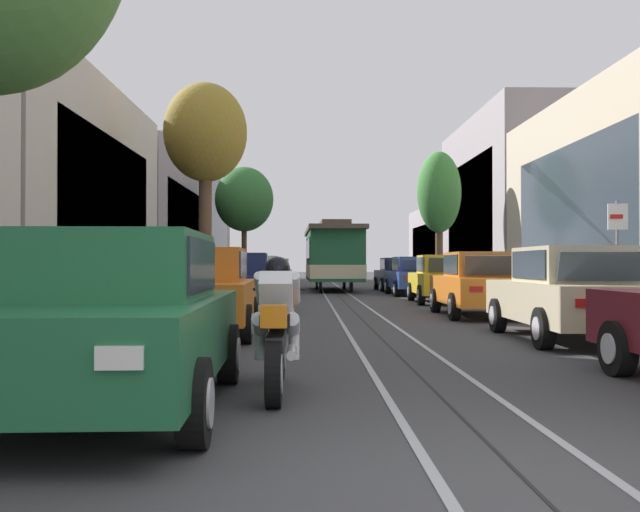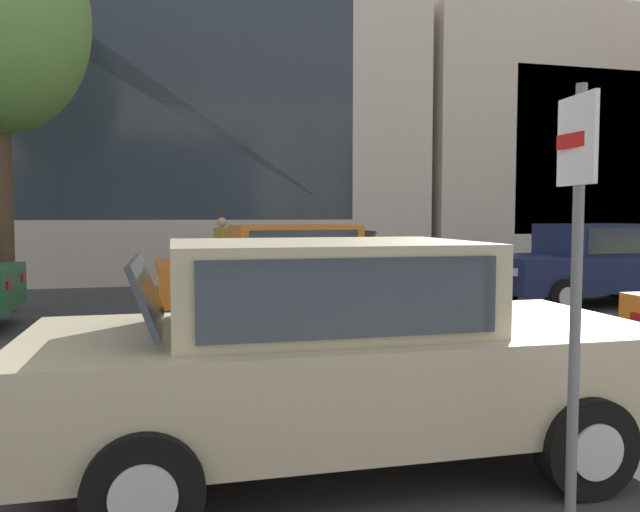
{
  "view_description": "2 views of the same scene",
  "coord_description": "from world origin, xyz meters",
  "views": [
    {
      "loc": [
        -1.31,
        -3.76,
        1.29
      ],
      "look_at": [
        -0.59,
        31.85,
        1.69
      ],
      "focal_mm": 39.22,
      "sensor_mm": 36.0,
      "label": 1
    },
    {
      "loc": [
        7.35,
        6.78,
        1.77
      ],
      "look_at": [
        -2.9,
        9.4,
        1.06
      ],
      "focal_mm": 35.03,
      "sensor_mm": 36.0,
      "label": 2
    }
  ],
  "objects": [
    {
      "name": "ground_plane",
      "position": [
        0.0,
        25.86,
        0.0
      ],
      "size": [
        161.6,
        161.6,
        0.0
      ],
      "primitive_type": "plane",
      "color": "#38383A"
    },
    {
      "name": "trolley_track_rails",
      "position": [
        0.0,
        30.32,
        0.0
      ],
      "size": [
        1.14,
        72.64,
        0.01
      ],
      "color": "gray",
      "rests_on": "ground"
    },
    {
      "name": "building_facade_left",
      "position": [
        -11.29,
        30.57,
        4.85
      ],
      "size": [
        5.95,
        64.34,
        10.92
      ],
      "color": "beige",
      "rests_on": "ground"
    },
    {
      "name": "building_facade_right",
      "position": [
        10.8,
        29.79,
        4.03
      ],
      "size": [
        4.87,
        64.34,
        10.04
      ],
      "color": "beige",
      "rests_on": "ground"
    },
    {
      "name": "parked_car_green_near_left",
      "position": [
        -3.0,
        2.5,
        0.8
      ],
      "size": [
        2.07,
        4.39,
        1.58
      ],
      "color": "#1E6038",
      "rests_on": "ground"
    },
    {
      "name": "parked_car_orange_second_left",
      "position": [
        -3.2,
        8.9,
        0.8
      ],
      "size": [
        2.08,
        4.4,
        1.58
      ],
      "color": "orange",
      "rests_on": "ground"
    },
    {
      "name": "parked_car_navy_mid_left",
      "position": [
        -3.1,
        15.01,
        0.8
      ],
      "size": [
        2.1,
        4.4,
        1.58
      ],
      "color": "#19234C",
      "rests_on": "ground"
    },
    {
      "name": "parked_car_silver_fourth_left",
      "position": [
        -3.11,
        21.66,
        0.8
      ],
      "size": [
        2.01,
        4.36,
        1.58
      ],
      "color": "#B7B7BC",
      "rests_on": "ground"
    },
    {
      "name": "parked_car_white_fifth_left",
      "position": [
        -3.07,
        27.95,
        0.8
      ],
      "size": [
        2.05,
        4.38,
        1.58
      ],
      "color": "silver",
      "rests_on": "ground"
    },
    {
      "name": "parked_car_yellow_sixth_left",
      "position": [
        -3.03,
        34.77,
        0.8
      ],
      "size": [
        2.04,
        4.38,
        1.58
      ],
      "color": "gold",
      "rests_on": "ground"
    },
    {
      "name": "parked_car_beige_second_right",
      "position": [
        3.17,
        7.98,
        0.8
      ],
      "size": [
        2.05,
        4.38,
        1.58
      ],
      "color": "#C1B28E",
      "rests_on": "ground"
    },
    {
      "name": "parked_car_orange_mid_right",
      "position": [
        2.98,
        13.35,
        0.8
      ],
      "size": [
        2.07,
        4.39,
        1.58
      ],
      "color": "orange",
      "rests_on": "ground"
    },
    {
      "name": "parked_car_yellow_fourth_right",
      "position": [
        3.22,
        19.27,
        0.8
      ],
      "size": [
        2.1,
        4.41,
        1.58
      ],
      "color": "gold",
      "rests_on": "ground"
    },
    {
      "name": "parked_car_blue_fifth_right",
      "position": [
        3.12,
        24.91,
        0.8
      ],
      "size": [
        2.04,
        4.38,
        1.58
      ],
      "color": "#233D93",
      "rests_on": "ground"
    },
    {
      "name": "parked_car_navy_sixth_right",
      "position": [
        3.12,
        29.81,
        0.8
      ],
      "size": [
        2.05,
        4.38,
        1.58
      ],
      "color": "#19234C",
      "rests_on": "ground"
    },
    {
      "name": "street_tree_kerb_left_second",
      "position": [
        -5.07,
        22.38,
        6.1
      ],
      "size": [
        3.11,
        3.24,
        8.07
      ],
      "color": "brown",
      "rests_on": "ground"
    },
    {
      "name": "street_tree_kerb_left_mid",
      "position": [
        -5.28,
        41.25,
        5.43
      ],
      "size": [
        3.77,
        3.66,
        7.54
      ],
      "color": "#4C3826",
      "rests_on": "ground"
    },
    {
      "name": "street_tree_kerb_right_second",
      "position": [
        5.47,
        31.59,
        4.87
      ],
      "size": [
        2.22,
        2.41,
        7.01
      ],
      "color": "brown",
      "rests_on": "ground"
    },
    {
      "name": "cable_car_trolley",
      "position": [
        -0.0,
        29.99,
        1.66
      ],
      "size": [
        2.77,
        9.17,
        3.28
      ],
      "color": "#1E5B38",
      "rests_on": "ground"
    },
    {
      "name": "motorcycle_with_rider",
      "position": [
        -1.6,
        3.23,
        0.65
      ],
      "size": [
        0.56,
        1.99,
        1.37
      ],
      "color": "black",
      "rests_on": "ground"
    },
    {
      "name": "street_sign_post",
      "position": [
        4.43,
        8.96,
        1.54
      ],
      "size": [
        0.36,
        0.08,
        2.46
      ],
      "color": "slate",
      "rests_on": "ground"
    }
  ]
}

